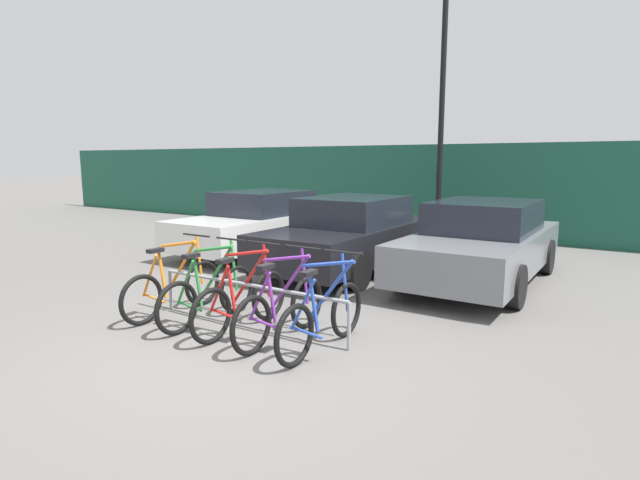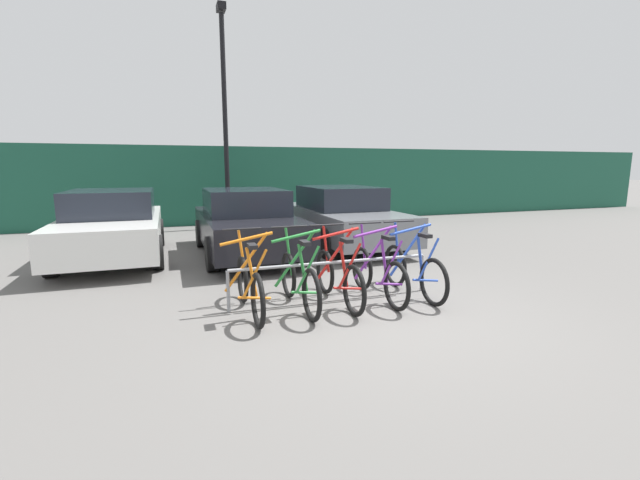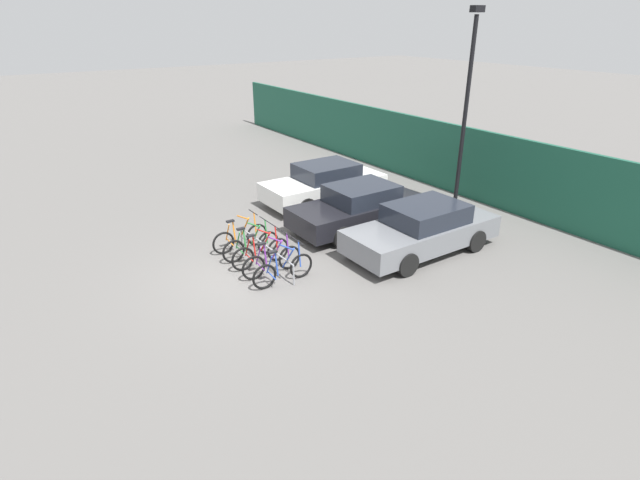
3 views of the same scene
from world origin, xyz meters
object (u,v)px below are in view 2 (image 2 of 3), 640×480
bicycle_orange (249,285)px  bicycle_blue (413,270)px  bicycle_green (299,281)px  lamp_post (225,108)px  car_white (113,225)px  bicycle_purple (378,273)px  car_grey (341,216)px  bike_rack (333,268)px  car_black (246,223)px  bicycle_red (338,277)px

bicycle_orange → bicycle_blue: same height
bicycle_green → lamp_post: bearing=91.1°
bicycle_orange → car_white: (-2.00, 4.27, 0.31)m
bicycle_orange → bicycle_purple: 1.83m
car_grey → lamp_post: bearing=119.5°
bike_rack → car_white: size_ratio=0.67×
bicycle_purple → car_black: (-1.20, 3.77, 0.31)m
bike_rack → lamp_post: size_ratio=0.46×
bicycle_purple → bicycle_blue: 0.57m
car_black → lamp_post: bearing=87.3°
bicycle_red → car_black: (-0.59, 3.77, 0.31)m
bicycle_red → bike_rack: bearing=100.8°
bicycle_purple → car_white: car_white is taller
car_white → bicycle_orange: bearing=-64.9°
bike_rack → bicycle_blue: bicycle_blue is taller
bicycle_purple → lamp_post: (-1.00, 7.97, 3.19)m
car_grey → car_white: bearing=178.7°
bicycle_purple → car_grey: bearing=77.0°
lamp_post → bicycle_green: bearing=-91.2°
bike_rack → bicycle_purple: bicycle_purple is taller
bicycle_red → lamp_post: lamp_post is taller
bike_rack → bicycle_orange: bearing=-172.9°
bike_rack → bicycle_green: bicycle_green is taller
bicycle_red → car_grey: car_grey is taller
bicycle_red → lamp_post: (-0.39, 7.97, 3.19)m
car_black → lamp_post: (0.20, 4.20, 2.88)m
bicycle_orange → car_white: size_ratio=0.39×
bike_rack → bicycle_purple: (0.63, -0.15, -0.10)m
bicycle_purple → car_black: 3.97m
bicycle_red → lamp_post: 8.60m
bicycle_purple → lamp_post: 8.65m
bicycle_red → bicycle_purple: size_ratio=1.00×
bicycle_blue → car_grey: car_grey is taller
bicycle_orange → bicycle_purple: bearing=2.2°
bicycle_green → car_grey: car_grey is taller
bicycle_purple → car_white: (-3.83, 4.27, 0.31)m
car_black → bicycle_blue: bearing=-64.9°
bike_rack → lamp_post: (-0.37, 7.83, 3.10)m
bicycle_red → car_grey: bearing=68.9°
bicycle_blue → lamp_post: size_ratio=0.27×
bicycle_blue → car_white: 6.14m
bicycle_blue → car_grey: (0.59, 4.16, 0.31)m
bike_rack → lamp_post: 8.42m
bicycle_blue → car_black: (-1.77, 3.77, 0.31)m
car_grey → lamp_post: (-2.16, 3.82, 2.88)m
bicycle_orange → bicycle_red: 1.22m
bicycle_blue → bike_rack: bearing=169.8°
bike_rack → car_black: 3.67m
bicycle_purple → car_grey: car_grey is taller
bicycle_orange → car_black: (0.63, 3.77, 0.31)m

